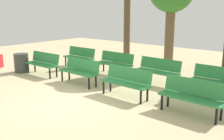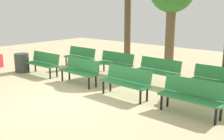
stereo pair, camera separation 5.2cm
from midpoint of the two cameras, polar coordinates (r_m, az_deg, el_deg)
The scene contains 11 objects.
ground_plane at distance 7.62m, azimuth -10.78°, elevation -6.86°, with size 24.00×24.00×0.00m, color #CCB789.
bench_r0_c0 at distance 10.78m, azimuth -14.72°, elevation 1.62°, with size 1.61×0.50×0.87m.
bench_r0_c1 at distance 9.22m, azimuth -7.09°, elevation 0.06°, with size 1.61×0.53×0.87m.
bench_r0_c2 at distance 7.82m, azimuth 2.89°, elevation -2.23°, with size 1.61×0.52×0.87m.
bench_r0_c3 at distance 6.82m, azimuth 16.66°, elevation -5.10°, with size 1.61×0.51×0.87m.
bench_r1_c0 at distance 11.93m, azimuth -7.09°, elevation 3.03°, with size 1.60×0.49×0.87m.
bench_r1_c1 at distance 10.49m, azimuth 0.52°, elevation 1.75°, with size 1.61×0.51×0.87m.
bench_r1_c2 at distance 9.33m, azimuth 9.72°, elevation 0.12°, with size 1.62×0.54×0.87m.
bench_r1_c3 at distance 8.49m, azimuth 21.76°, elevation -1.93°, with size 1.60×0.49×0.87m.
tree_2 at distance 13.27m, azimuth 3.12°, elevation 9.63°, with size 0.32×0.32×3.54m.
trash_bin at distance 11.54m, azimuth -19.02°, elevation 1.46°, with size 0.58×0.58×0.77m, color #383D38.
Camera 1 is at (5.59, -4.48, 2.57)m, focal length 42.53 mm.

